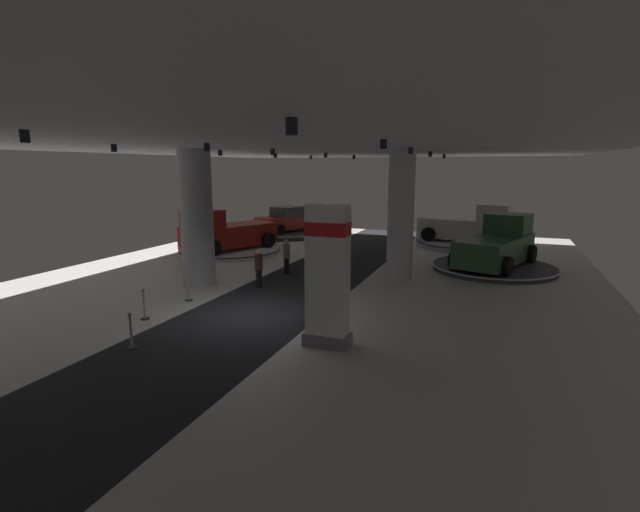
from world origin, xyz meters
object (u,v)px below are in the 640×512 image
object	(u,v)px
pickup_truck_far_left	(225,233)
display_car_deep_left	(286,220)
display_platform_deep_right	(463,243)
pickup_truck_far_right	(497,245)
pickup_truck_deep_right	(470,226)
visitor_walking_far	(259,266)
brand_sign_pylon	(328,274)
display_platform_far_right	(494,267)
display_platform_far_left	(230,250)
display_platform_deep_left	(286,233)
column_left	(197,219)
visitor_walking_near	(286,254)
column_right	(401,216)

from	to	relation	value
pickup_truck_far_left	display_car_deep_left	size ratio (longest dim) A/B	1.25
display_platform_deep_right	pickup_truck_far_right	xyz separation A→B (m)	(1.95, -6.18, 0.99)
pickup_truck_deep_right	visitor_walking_far	world-z (taller)	pickup_truck_deep_right
brand_sign_pylon	display_platform_far_right	xyz separation A→B (m)	(4.09, 11.64, -1.86)
display_platform_far_left	display_platform_deep_right	size ratio (longest dim) A/B	1.00
display_platform_deep_left	pickup_truck_deep_right	world-z (taller)	pickup_truck_deep_right
column_left	brand_sign_pylon	xyz separation A→B (m)	(7.19, -4.29, -0.76)
column_left	pickup_truck_deep_right	distance (m)	16.94
display_platform_deep_right	pickup_truck_far_left	bearing A→B (deg)	-149.00
display_car_deep_left	visitor_walking_far	xyz separation A→B (m)	(5.13, -13.42, -0.19)
display_platform_far_left	display_platform_far_right	bearing A→B (deg)	2.47
display_platform_far_left	display_car_deep_left	distance (m)	7.24
pickup_truck_far_left	display_platform_deep_right	distance (m)	14.37
display_car_deep_left	pickup_truck_deep_right	world-z (taller)	pickup_truck_deep_right
display_platform_far_left	pickup_truck_deep_right	world-z (taller)	pickup_truck_deep_right
display_platform_far_right	display_platform_deep_right	bearing A→B (deg)	105.92
display_platform_far_right	pickup_truck_far_right	size ratio (longest dim) A/B	1.00
pickup_truck_far_left	display_car_deep_left	xyz separation A→B (m)	(0.24, 7.47, -0.08)
display_platform_far_left	display_platform_far_right	xyz separation A→B (m)	(14.02, 0.60, -0.00)
display_platform_deep_right	pickup_truck_deep_right	bearing A→B (deg)	-9.66
pickup_truck_far_left	visitor_walking_far	distance (m)	8.01
brand_sign_pylon	pickup_truck_far_left	size ratio (longest dim) A/B	0.68
display_platform_far_right	visitor_walking_far	size ratio (longest dim) A/B	3.57
display_car_deep_left	display_platform_deep_right	xyz separation A→B (m)	(12.06, -0.08, -0.92)
display_platform_far_right	visitor_walking_near	bearing A→B (deg)	-154.27
display_platform_far_right	visitor_walking_near	size ratio (longest dim) A/B	3.57
brand_sign_pylon	visitor_walking_near	size ratio (longest dim) A/B	2.42
display_platform_deep_left	visitor_walking_near	bearing A→B (deg)	-64.53
display_car_deep_left	visitor_walking_near	bearing A→B (deg)	-64.63
pickup_truck_far_left	pickup_truck_deep_right	xyz separation A→B (m)	(12.61, 7.33, 0.09)
display_platform_deep_right	pickup_truck_far_right	bearing A→B (deg)	-72.50
column_right	display_platform_far_left	world-z (taller)	column_right
column_right	display_platform_deep_right	xyz separation A→B (m)	(1.98, 9.81, -2.57)
brand_sign_pylon	display_car_deep_left	world-z (taller)	brand_sign_pylon
visitor_walking_far	pickup_truck_deep_right	bearing A→B (deg)	61.38
display_platform_deep_right	visitor_walking_far	size ratio (longest dim) A/B	3.57
column_left	pickup_truck_far_right	world-z (taller)	column_left
pickup_truck_far_left	pickup_truck_far_right	distance (m)	14.29
column_right	display_platform_far_right	distance (m)	5.71
display_platform_far_left	pickup_truck_far_left	size ratio (longest dim) A/B	1.00
display_platform_deep_right	display_platform_far_right	world-z (taller)	display_platform_deep_right
display_car_deep_left	display_platform_deep_right	distance (m)	12.09
pickup_truck_far_left	display_platform_far_right	size ratio (longest dim) A/B	1.00
pickup_truck_far_left	visitor_walking_near	bearing A→B (deg)	-31.87
visitor_walking_far	display_platform_deep_left	bearing A→B (deg)	110.99
display_platform_deep_left	display_platform_far_right	bearing A→B (deg)	-25.17
column_right	pickup_truck_deep_right	xyz separation A→B (m)	(2.30, 9.76, -1.49)
display_platform_deep_left	pickup_truck_deep_right	xyz separation A→B (m)	(12.38, -0.11, 1.08)
display_platform_far_left	display_platform_deep_left	distance (m)	7.14
visitor_walking_near	display_platform_deep_right	bearing A→B (deg)	57.09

